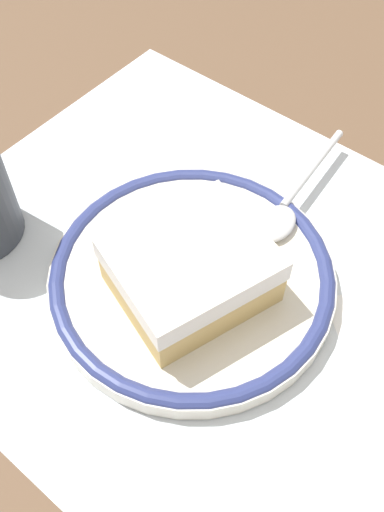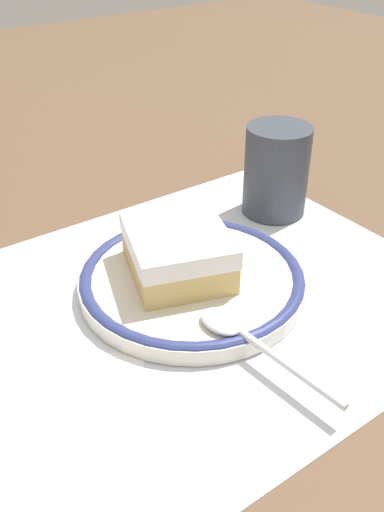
% 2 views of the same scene
% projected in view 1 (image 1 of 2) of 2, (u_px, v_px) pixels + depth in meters
% --- Properties ---
extents(ground_plane, '(2.40, 2.40, 0.00)m').
position_uv_depth(ground_plane, '(229.00, 288.00, 0.42)').
color(ground_plane, brown).
extents(placemat, '(0.48, 0.37, 0.00)m').
position_uv_depth(placemat, '(229.00, 288.00, 0.42)').
color(placemat, silver).
rests_on(placemat, ground_plane).
extents(plate, '(0.21, 0.21, 0.02)m').
position_uv_depth(plate, '(192.00, 277.00, 0.42)').
color(plate, silver).
rests_on(plate, placemat).
extents(cake_slice, '(0.11, 0.12, 0.04)m').
position_uv_depth(cake_slice, '(191.00, 270.00, 0.39)').
color(cake_slice, '#DBB76B').
rests_on(cake_slice, plate).
extents(spoon, '(0.03, 0.14, 0.01)m').
position_uv_depth(spoon, '(284.00, 204.00, 0.45)').
color(spoon, silver).
rests_on(spoon, plate).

